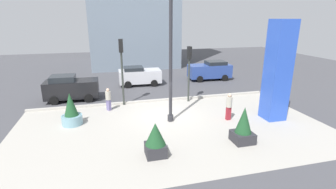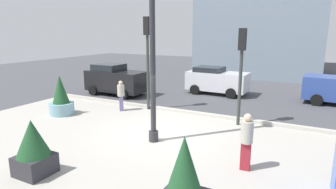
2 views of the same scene
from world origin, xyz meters
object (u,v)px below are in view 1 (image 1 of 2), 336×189
at_px(art_pillar_blue, 278,71).
at_px(traffic_light_far_side, 189,65).
at_px(pedestrian_crossing, 108,98).
at_px(car_passing_lane, 71,88).
at_px(lamp_post, 171,62).
at_px(potted_plant_near_left, 71,112).
at_px(potted_plant_near_right, 155,140).
at_px(car_far_lane, 139,76).
at_px(car_curb_east, 210,70).
at_px(traffic_light_corner, 122,62).
at_px(potted_plant_mid_plaza, 243,127).
at_px(pedestrian_on_sidewalk, 229,105).

height_order(art_pillar_blue, traffic_light_far_side, art_pillar_blue).
bearing_deg(pedestrian_crossing, car_passing_lane, 131.41).
distance_m(lamp_post, potted_plant_near_left, 6.56).
relative_size(potted_plant_near_right, car_far_lane, 0.42).
distance_m(potted_plant_near_left, traffic_light_far_side, 8.72).
bearing_deg(car_curb_east, traffic_light_corner, -148.07).
bearing_deg(potted_plant_near_left, potted_plant_near_right, -49.08).
bearing_deg(potted_plant_mid_plaza, traffic_light_corner, 126.26).
distance_m(potted_plant_near_left, car_curb_east, 15.21).
distance_m(traffic_light_far_side, pedestrian_on_sidewalk, 4.65).
xyz_separation_m(lamp_post, potted_plant_near_left, (-5.81, 0.97, -2.89)).
xyz_separation_m(potted_plant_mid_plaza, pedestrian_crossing, (-6.48, 6.46, 0.01)).
bearing_deg(potted_plant_mid_plaza, potted_plant_near_left, 152.39).
xyz_separation_m(potted_plant_near_left, car_far_lane, (5.23, 8.21, 0.11)).
bearing_deg(traffic_light_corner, potted_plant_near_left, -139.51).
relative_size(traffic_light_corner, car_curb_east, 1.09).
bearing_deg(art_pillar_blue, pedestrian_on_sidewalk, 171.02).
bearing_deg(pedestrian_on_sidewalk, pedestrian_crossing, 153.41).
bearing_deg(traffic_light_corner, art_pillar_blue, -28.93).
distance_m(car_curb_east, car_far_lane, 7.33).
height_order(art_pillar_blue, potted_plant_near_left, art_pillar_blue).
relative_size(art_pillar_blue, pedestrian_crossing, 3.86).
relative_size(car_passing_lane, pedestrian_crossing, 2.51).
xyz_separation_m(car_passing_lane, pedestrian_crossing, (2.68, -3.04, -0.11)).
distance_m(potted_plant_near_right, traffic_light_far_side, 8.45).
xyz_separation_m(lamp_post, pedestrian_crossing, (-3.62, 2.89, -2.81)).
distance_m(traffic_light_corner, pedestrian_on_sidewalk, 7.86).
height_order(lamp_post, pedestrian_crossing, lamp_post).
relative_size(potted_plant_near_right, car_curb_east, 0.38).
bearing_deg(traffic_light_corner, car_far_lane, 70.18).
bearing_deg(car_passing_lane, potted_plant_mid_plaza, -46.04).
xyz_separation_m(potted_plant_near_right, pedestrian_on_sidewalk, (5.26, 3.06, 0.15)).
distance_m(traffic_light_corner, car_curb_east, 11.14).
distance_m(lamp_post, potted_plant_near_right, 5.03).
xyz_separation_m(traffic_light_corner, traffic_light_far_side, (4.84, -0.38, -0.37)).
bearing_deg(car_far_lane, car_passing_lane, -150.45).
bearing_deg(pedestrian_on_sidewalk, potted_plant_mid_plaza, -103.43).
height_order(art_pillar_blue, car_curb_east, art_pillar_blue).
height_order(potted_plant_near_left, traffic_light_far_side, traffic_light_far_side).
bearing_deg(potted_plant_near_right, lamp_post, 65.44).
height_order(lamp_post, car_curb_east, lamp_post).
height_order(lamp_post, potted_plant_near_left, lamp_post).
bearing_deg(traffic_light_corner, pedestrian_on_sidewalk, -36.37).
bearing_deg(potted_plant_near_right, pedestrian_crossing, 105.95).
bearing_deg(pedestrian_crossing, pedestrian_on_sidewalk, -26.59).
xyz_separation_m(art_pillar_blue, car_passing_lane, (-12.68, 7.08, -2.05)).
xyz_separation_m(potted_plant_near_right, car_curb_east, (8.46, 13.31, 0.15)).
bearing_deg(traffic_light_corner, traffic_light_far_side, -4.53).
distance_m(lamp_post, car_far_lane, 9.60).
bearing_deg(potted_plant_near_right, traffic_light_far_side, 60.58).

